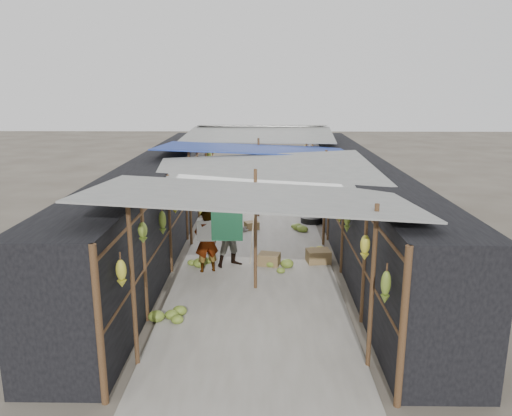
# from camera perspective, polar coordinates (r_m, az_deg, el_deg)

# --- Properties ---
(ground) EXTENTS (80.00, 80.00, 0.00)m
(ground) POSITION_cam_1_polar(r_m,az_deg,el_deg) (8.18, -0.43, -17.48)
(ground) COLOR #6B6356
(ground) RESTS_ON ground
(aisle_slab) EXTENTS (3.60, 16.00, 0.02)m
(aisle_slab) POSITION_cam_1_polar(r_m,az_deg,el_deg) (14.13, 0.17, -3.57)
(aisle_slab) COLOR #9E998E
(aisle_slab) RESTS_ON ground
(stall_left) EXTENTS (1.40, 15.00, 2.30)m
(stall_left) POSITION_cam_1_polar(r_m,az_deg,el_deg) (14.13, -10.85, 0.96)
(stall_left) COLOR black
(stall_left) RESTS_ON ground
(stall_right) EXTENTS (1.40, 15.00, 2.30)m
(stall_right) POSITION_cam_1_polar(r_m,az_deg,el_deg) (14.06, 11.24, 0.88)
(stall_right) COLOR black
(stall_right) RESTS_ON ground
(crate_near) EXTENTS (0.57, 0.50, 0.30)m
(crate_near) POSITION_cam_1_polar(r_m,az_deg,el_deg) (12.12, 1.52, -5.90)
(crate_near) COLOR olive
(crate_near) RESTS_ON ground
(crate_mid) EXTENTS (0.61, 0.52, 0.33)m
(crate_mid) POSITION_cam_1_polar(r_m,az_deg,el_deg) (12.37, 7.13, -5.52)
(crate_mid) COLOR olive
(crate_mid) RESTS_ON ground
(crate_back) EXTENTS (0.49, 0.45, 0.25)m
(crate_back) POSITION_cam_1_polar(r_m,az_deg,el_deg) (15.02, -0.50, -2.05)
(crate_back) COLOR olive
(crate_back) RESTS_ON ground
(black_basin) EXTENTS (0.67, 0.67, 0.20)m
(black_basin) POSITION_cam_1_polar(r_m,az_deg,el_deg) (15.87, 6.32, -1.35)
(black_basin) COLOR black
(black_basin) RESTS_ON ground
(vendor_elderly) EXTENTS (0.64, 0.52, 1.51)m
(vendor_elderly) POSITION_cam_1_polar(r_m,az_deg,el_deg) (11.57, -5.69, -3.79)
(vendor_elderly) COLOR white
(vendor_elderly) RESTS_ON ground
(shopper_blue) EXTENTS (0.98, 0.90, 1.61)m
(shopper_blue) POSITION_cam_1_polar(r_m,az_deg,el_deg) (11.88, -2.66, -2.99)
(shopper_blue) COLOR navy
(shopper_blue) RESTS_ON ground
(vendor_seated) EXTENTS (0.32, 0.52, 0.77)m
(vendor_seated) POSITION_cam_1_polar(r_m,az_deg,el_deg) (18.09, 4.47, 1.52)
(vendor_seated) COLOR #44403B
(vendor_seated) RESTS_ON ground
(market_canopy) EXTENTS (5.62, 15.20, 2.77)m
(market_canopy) POSITION_cam_1_polar(r_m,az_deg,el_deg) (13.93, 0.31, 6.30)
(market_canopy) COLOR brown
(market_canopy) RESTS_ON ground
(hanging_bananas) EXTENTS (3.96, 14.27, 0.81)m
(hanging_bananas) POSITION_cam_1_polar(r_m,az_deg,el_deg) (14.11, 0.45, 3.11)
(hanging_bananas) COLOR gold
(hanging_bananas) RESTS_ON ground
(floor_bananas) EXTENTS (3.93, 10.01, 0.36)m
(floor_bananas) POSITION_cam_1_polar(r_m,az_deg,el_deg) (14.24, -0.16, -2.80)
(floor_bananas) COLOR olive
(floor_bananas) RESTS_ON ground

